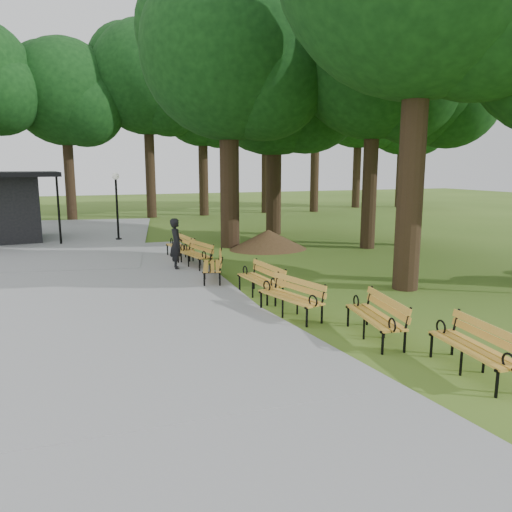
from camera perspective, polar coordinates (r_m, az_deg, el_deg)
name	(u,v)px	position (r m, az deg, el deg)	size (l,w,h in m)	color
ground	(262,305)	(12.33, 0.71, -5.65)	(100.00, 100.00, 0.00)	#3E611B
path	(88,290)	(14.43, -18.86, -3.71)	(12.00, 38.00, 0.06)	#939396
person	(176,244)	(16.52, -9.21, 1.38)	(0.62, 0.41, 1.71)	black
lamp_post	(116,192)	(23.51, -15.85, 7.15)	(0.32, 0.32, 3.10)	black
dirt_mound	(268,239)	(20.39, 1.43, 1.93)	(2.73, 2.73, 0.81)	#47301C
bench_0	(474,349)	(9.00, 23.85, -9.79)	(1.90, 0.64, 0.88)	gold
bench_1	(375,317)	(10.15, 13.57, -6.91)	(1.90, 0.64, 0.88)	gold
bench_2	(290,297)	(11.34, 3.97, -4.80)	(1.90, 0.64, 0.88)	gold
bench_3	(260,280)	(12.96, 0.48, -2.84)	(1.90, 0.64, 0.88)	gold
bench_4	(212,266)	(14.84, -5.11, -1.18)	(1.90, 0.64, 0.88)	gold
bench_5	(194,254)	(16.86, -7.16, 0.18)	(1.90, 0.64, 0.88)	gold
bench_6	(180,247)	(18.43, -8.82, 1.01)	(1.90, 0.64, 0.88)	gold
lawn_tree_1	(375,59)	(21.39, 13.57, 21.25)	(6.28, 6.28, 10.71)	black
lawn_tree_2	(228,52)	(21.26, -3.22, 22.53)	(7.06, 7.06, 11.47)	black
lawn_tree_4	(274,75)	(25.17, 2.14, 20.18)	(7.65, 7.65, 11.55)	black
lawn_tree_5	(422,78)	(22.53, 18.64, 18.94)	(5.59, 5.59, 9.80)	black
tree_backdrop	(227,95)	(35.97, -3.39, 18.13)	(37.56, 10.01, 16.51)	black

